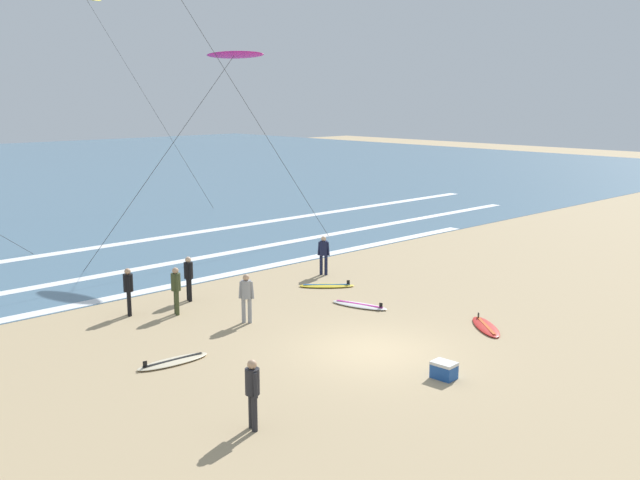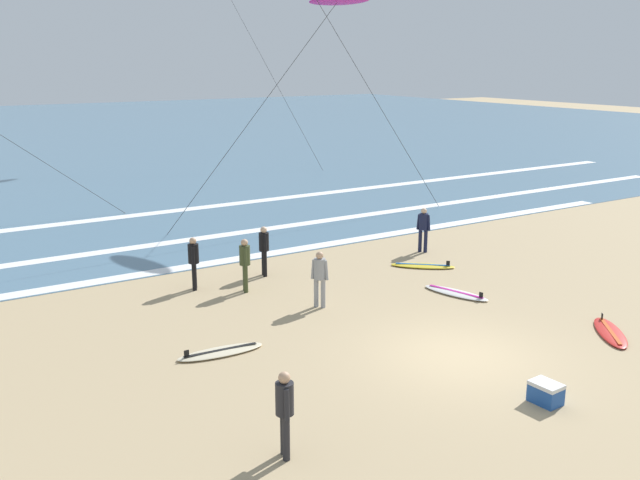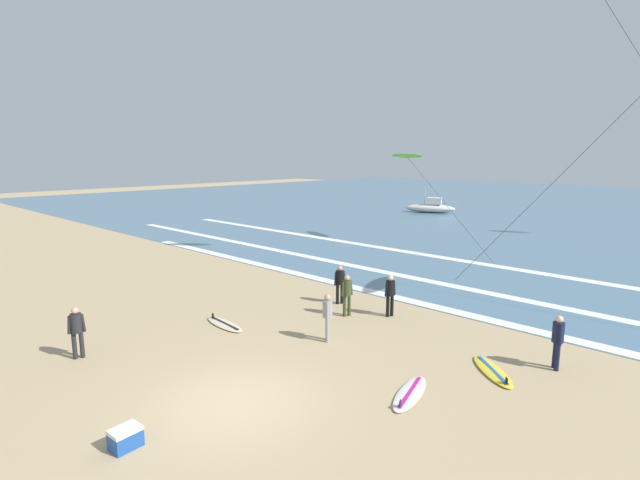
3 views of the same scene
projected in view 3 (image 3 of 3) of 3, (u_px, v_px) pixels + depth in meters
ground_plane at (234, 403)px, 11.78m from camera, size 160.00×160.00×0.00m
wave_foam_shoreline at (398, 298)px, 20.38m from camera, size 39.36×0.62×0.01m
wave_foam_mid_break at (441, 284)px, 22.64m from camera, size 57.15×0.63×0.01m
wave_foam_outer_break at (517, 270)px, 25.39m from camera, size 59.08×0.73×0.01m
surfer_mid_group at (340, 281)px, 19.47m from camera, size 0.32×0.50×1.60m
surfer_right_near at (77, 328)px, 14.20m from camera, size 0.32×0.51×1.60m
surfer_background_far at (558, 337)px, 13.46m from camera, size 0.36×0.47×1.60m
surfer_left_far at (327, 313)px, 15.52m from camera, size 0.40×0.44×1.60m
surfer_foreground_main at (347, 292)px, 17.96m from camera, size 0.32×0.51×1.60m
surfer_left_near at (390, 292)px, 17.93m from camera, size 0.32×0.51×1.60m
surfboard_right_spare at (225, 324)px, 17.10m from camera, size 2.14×0.76×0.25m
surfboard_foreground_flat at (492, 371)px, 13.40m from camera, size 1.97×1.84×0.25m
surfboard_near_water at (410, 393)px, 12.15m from camera, size 1.15×2.18×0.25m
kite_lime_low_near at (407, 156)px, 32.70m from camera, size 9.25×3.25×6.23m
offshore_boat at (431, 207)px, 50.60m from camera, size 5.44×3.65×2.70m
cooler_box at (126, 438)px, 9.93m from camera, size 0.49×0.64×0.44m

